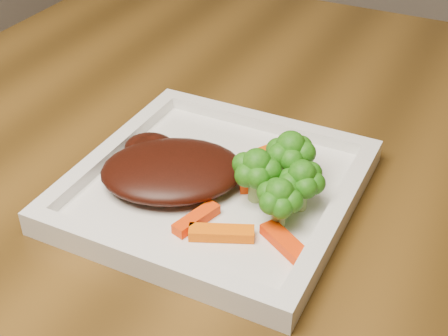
% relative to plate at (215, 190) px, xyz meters
% --- Properties ---
extents(plate, '(0.27, 0.27, 0.01)m').
position_rel_plate_xyz_m(plate, '(0.00, 0.00, 0.00)').
color(plate, white).
rests_on(plate, dining_table).
extents(steak, '(0.18, 0.17, 0.03)m').
position_rel_plate_xyz_m(steak, '(-0.04, -0.01, 0.02)').
color(steak, '#350E07').
rests_on(steak, plate).
extents(broccoli_0, '(0.06, 0.06, 0.07)m').
position_rel_plate_xyz_m(broccoli_0, '(0.06, 0.04, 0.04)').
color(broccoli_0, '#1B7413').
rests_on(broccoli_0, plate).
extents(broccoli_1, '(0.07, 0.07, 0.06)m').
position_rel_plate_xyz_m(broccoli_1, '(0.09, 0.00, 0.04)').
color(broccoli_1, '#1D7814').
rests_on(broccoli_1, plate).
extents(broccoli_2, '(0.05, 0.05, 0.06)m').
position_rel_plate_xyz_m(broccoli_2, '(0.08, -0.03, 0.04)').
color(broccoli_2, '#115B0F').
rests_on(broccoli_2, plate).
extents(broccoli_3, '(0.07, 0.07, 0.06)m').
position_rel_plate_xyz_m(broccoli_3, '(0.05, -0.00, 0.04)').
color(broccoli_3, '#315F0F').
rests_on(broccoli_3, plate).
extents(carrot_0, '(0.06, 0.04, 0.01)m').
position_rel_plate_xyz_m(carrot_0, '(0.04, -0.07, 0.01)').
color(carrot_0, '#FF6504').
rests_on(carrot_0, plate).
extents(carrot_1, '(0.06, 0.05, 0.01)m').
position_rel_plate_xyz_m(carrot_1, '(0.10, -0.06, 0.01)').
color(carrot_1, '#F33703').
rests_on(carrot_1, plate).
extents(carrot_2, '(0.03, 0.05, 0.01)m').
position_rel_plate_xyz_m(carrot_2, '(0.01, -0.06, 0.01)').
color(carrot_2, '#F13803').
rests_on(carrot_2, plate).
extents(carrot_4, '(0.04, 0.06, 0.01)m').
position_rel_plate_xyz_m(carrot_4, '(0.02, 0.05, 0.01)').
color(carrot_4, '#DE4E03').
rests_on(carrot_4, plate).
extents(carrot_6, '(0.05, 0.04, 0.01)m').
position_rel_plate_xyz_m(carrot_6, '(0.05, 0.02, 0.01)').
color(carrot_6, '#E03503').
rests_on(carrot_6, plate).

